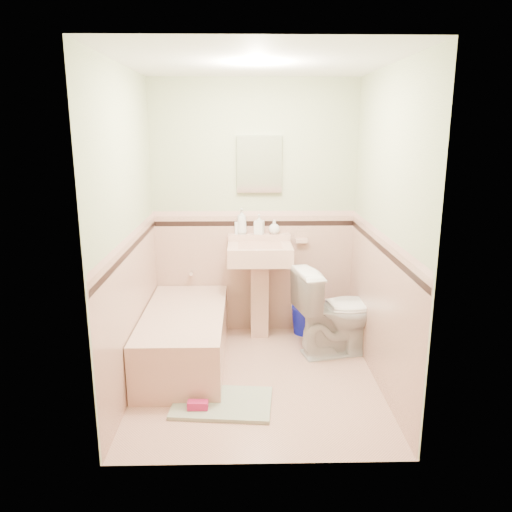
{
  "coord_description": "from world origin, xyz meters",
  "views": [
    {
      "loc": [
        -0.09,
        -3.85,
        2.04
      ],
      "look_at": [
        0.0,
        0.25,
        1.0
      ],
      "focal_mm": 35.52,
      "sensor_mm": 36.0,
      "label": 1
    }
  ],
  "objects_px": {
    "shoe": "(198,405)",
    "bathtub": "(185,339)",
    "soap_bottle_left": "(242,221)",
    "sink": "(260,292)",
    "bucket": "(305,320)",
    "medicine_cabinet": "(259,164)",
    "soap_bottle_mid": "(259,224)",
    "toilet": "(339,311)",
    "soap_bottle_right": "(274,227)"
  },
  "relations": [
    {
      "from": "shoe",
      "to": "soap_bottle_mid",
      "type": "bearing_deg",
      "value": 73.35
    },
    {
      "from": "bucket",
      "to": "sink",
      "type": "bearing_deg",
      "value": -166.2
    },
    {
      "from": "bathtub",
      "to": "bucket",
      "type": "relative_size",
      "value": 5.36
    },
    {
      "from": "soap_bottle_mid",
      "to": "toilet",
      "type": "xyz_separation_m",
      "value": [
        0.72,
        -0.54,
        -0.71
      ]
    },
    {
      "from": "bathtub",
      "to": "sink",
      "type": "xyz_separation_m",
      "value": [
        0.68,
        0.53,
        0.25
      ]
    },
    {
      "from": "medicine_cabinet",
      "to": "shoe",
      "type": "height_order",
      "value": "medicine_cabinet"
    },
    {
      "from": "medicine_cabinet",
      "to": "toilet",
      "type": "relative_size",
      "value": 0.65
    },
    {
      "from": "soap_bottle_left",
      "to": "soap_bottle_mid",
      "type": "xyz_separation_m",
      "value": [
        0.17,
        0.0,
        -0.03
      ]
    },
    {
      "from": "soap_bottle_right",
      "to": "sink",
      "type": "bearing_deg",
      "value": -129.4
    },
    {
      "from": "bathtub",
      "to": "shoe",
      "type": "xyz_separation_m",
      "value": [
        0.18,
        -0.83,
        -0.17
      ]
    },
    {
      "from": "medicine_cabinet",
      "to": "toilet",
      "type": "xyz_separation_m",
      "value": [
        0.72,
        -0.57,
        -1.29
      ]
    },
    {
      "from": "soap_bottle_left",
      "to": "toilet",
      "type": "relative_size",
      "value": 0.31
    },
    {
      "from": "soap_bottle_right",
      "to": "soap_bottle_left",
      "type": "bearing_deg",
      "value": 180.0
    },
    {
      "from": "bucket",
      "to": "shoe",
      "type": "bearing_deg",
      "value": -123.11
    },
    {
      "from": "medicine_cabinet",
      "to": "bucket",
      "type": "height_order",
      "value": "medicine_cabinet"
    },
    {
      "from": "sink",
      "to": "toilet",
      "type": "xyz_separation_m",
      "value": [
        0.72,
        -0.36,
        -0.07
      ]
    },
    {
      "from": "soap_bottle_right",
      "to": "bucket",
      "type": "bearing_deg",
      "value": -11.63
    },
    {
      "from": "shoe",
      "to": "medicine_cabinet",
      "type": "bearing_deg",
      "value": 73.62
    },
    {
      "from": "sink",
      "to": "bathtub",
      "type": "bearing_deg",
      "value": -142.07
    },
    {
      "from": "shoe",
      "to": "bathtub",
      "type": "bearing_deg",
      "value": 103.61
    },
    {
      "from": "bathtub",
      "to": "toilet",
      "type": "bearing_deg",
      "value": 7.03
    },
    {
      "from": "shoe",
      "to": "sink",
      "type": "bearing_deg",
      "value": 71.12
    },
    {
      "from": "soap_bottle_left",
      "to": "soap_bottle_right",
      "type": "relative_size",
      "value": 1.81
    },
    {
      "from": "soap_bottle_left",
      "to": "shoe",
      "type": "height_order",
      "value": "soap_bottle_left"
    },
    {
      "from": "sink",
      "to": "shoe",
      "type": "relative_size",
      "value": 6.38
    },
    {
      "from": "soap_bottle_left",
      "to": "soap_bottle_mid",
      "type": "bearing_deg",
      "value": 0.0
    },
    {
      "from": "sink",
      "to": "soap_bottle_mid",
      "type": "distance_m",
      "value": 0.67
    },
    {
      "from": "medicine_cabinet",
      "to": "shoe",
      "type": "relative_size",
      "value": 3.59
    },
    {
      "from": "bathtub",
      "to": "soap_bottle_left",
      "type": "distance_m",
      "value": 1.27
    },
    {
      "from": "medicine_cabinet",
      "to": "toilet",
      "type": "distance_m",
      "value": 1.58
    },
    {
      "from": "medicine_cabinet",
      "to": "soap_bottle_mid",
      "type": "relative_size",
      "value": 2.77
    },
    {
      "from": "bathtub",
      "to": "bucket",
      "type": "xyz_separation_m",
      "value": [
        1.15,
        0.64,
        -0.08
      ]
    },
    {
      "from": "toilet",
      "to": "shoe",
      "type": "height_order",
      "value": "toilet"
    },
    {
      "from": "bathtub",
      "to": "bucket",
      "type": "distance_m",
      "value": 1.32
    },
    {
      "from": "bathtub",
      "to": "soap_bottle_right",
      "type": "xyz_separation_m",
      "value": [
        0.83,
        0.71,
        0.87
      ]
    },
    {
      "from": "sink",
      "to": "bucket",
      "type": "relative_size",
      "value": 3.42
    },
    {
      "from": "bathtub",
      "to": "sink",
      "type": "relative_size",
      "value": 1.56
    },
    {
      "from": "soap_bottle_left",
      "to": "shoe",
      "type": "bearing_deg",
      "value": -101.88
    },
    {
      "from": "soap_bottle_right",
      "to": "bucket",
      "type": "relative_size",
      "value": 0.5
    },
    {
      "from": "soap_bottle_right",
      "to": "toilet",
      "type": "xyz_separation_m",
      "value": [
        0.57,
        -0.54,
        -0.68
      ]
    },
    {
      "from": "toilet",
      "to": "soap_bottle_mid",
      "type": "bearing_deg",
      "value": 40.48
    },
    {
      "from": "soap_bottle_left",
      "to": "toilet",
      "type": "height_order",
      "value": "soap_bottle_left"
    },
    {
      "from": "soap_bottle_left",
      "to": "sink",
      "type": "bearing_deg",
      "value": -46.28
    },
    {
      "from": "medicine_cabinet",
      "to": "bucket",
      "type": "distance_m",
      "value": 1.63
    },
    {
      "from": "bucket",
      "to": "shoe",
      "type": "height_order",
      "value": "bucket"
    },
    {
      "from": "bathtub",
      "to": "soap_bottle_left",
      "type": "height_order",
      "value": "soap_bottle_left"
    },
    {
      "from": "bathtub",
      "to": "soap_bottle_right",
      "type": "distance_m",
      "value": 1.39
    },
    {
      "from": "soap_bottle_left",
      "to": "bucket",
      "type": "bearing_deg",
      "value": -5.86
    },
    {
      "from": "soap_bottle_right",
      "to": "toilet",
      "type": "relative_size",
      "value": 0.17
    },
    {
      "from": "soap_bottle_left",
      "to": "shoe",
      "type": "relative_size",
      "value": 1.68
    }
  ]
}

